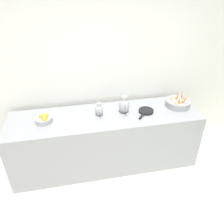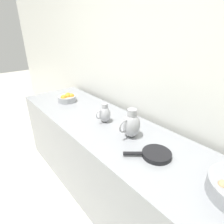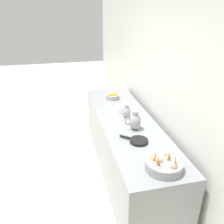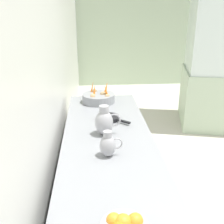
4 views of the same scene
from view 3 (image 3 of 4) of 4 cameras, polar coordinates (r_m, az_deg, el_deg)
The scene contains 8 objects.
ground_plane at distance 3.57m, azimuth -20.67°, elevation -17.83°, with size 15.58×15.58×0.00m, color beige.
tile_wall_left at distance 2.77m, azimuth 16.53°, elevation 6.45°, with size 0.10×8.63×3.00m, color silver.
prep_counter at distance 3.47m, azimuth 3.37°, elevation -8.32°, with size 0.74×2.69×0.86m, color gray.
vegetable_colander at distance 2.36m, azimuth 12.49°, elevation -12.45°, with size 0.36×0.36×0.23m.
orange_bowl at distance 3.96m, azimuth 0.14°, elevation 3.87°, with size 0.23×0.23×0.11m.
metal_pitcher_tall at distance 2.97m, azimuth 5.59°, elevation -2.23°, with size 0.21×0.15×0.25m.
metal_pitcher_short at distance 3.29m, azimuth 3.53°, elevation 0.07°, with size 0.16×0.11×0.19m.
skillet_on_counter at distance 2.75m, azimuth 6.46°, elevation -6.99°, with size 0.30×0.27×0.03m.
Camera 3 is at (-0.61, 2.64, 2.32)m, focal length 37.51 mm.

